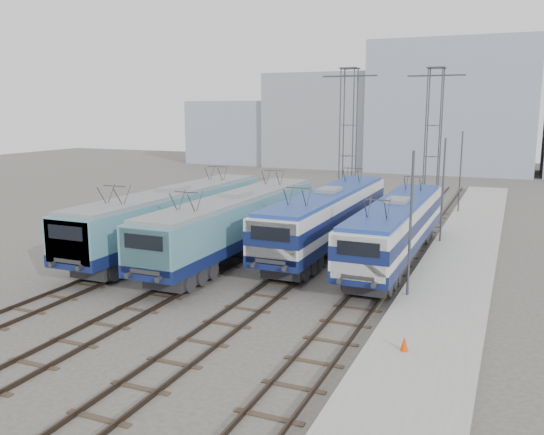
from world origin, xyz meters
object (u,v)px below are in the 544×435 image
at_px(mast_front, 410,228).
at_px(mast_mid, 443,193).
at_px(locomotive_center_right, 328,214).
at_px(safety_cone, 404,343).
at_px(locomotive_center_left, 235,221).
at_px(locomotive_far_right, 396,225).
at_px(catenary_tower_west, 348,136).
at_px(mast_rear, 460,174).
at_px(locomotive_far_left, 172,214).
at_px(catenary_tower_east, 433,136).

bearing_deg(mast_front, mast_mid, 90.00).
distance_m(locomotive_center_right, safety_cone, 15.99).
distance_m(locomotive_center_left, mast_mid, 13.66).
xyz_separation_m(locomotive_center_right, locomotive_far_right, (4.50, -1.20, -0.11)).
xyz_separation_m(catenary_tower_west, mast_rear, (8.60, 4.00, -3.14)).
bearing_deg(mast_rear, locomotive_far_left, -127.44).
xyz_separation_m(mast_rear, safety_cone, (1.02, -30.42, -2.93)).
height_order(locomotive_center_right, mast_mid, mast_mid).
distance_m(locomotive_center_right, mast_mid, 7.78).
distance_m(locomotive_center_left, safety_cone, 15.75).
xyz_separation_m(mast_front, safety_cone, (1.02, -6.42, -2.93)).
distance_m(locomotive_far_left, mast_front, 15.89).
xyz_separation_m(mast_mid, safety_cone, (1.02, -18.42, -2.93)).
distance_m(locomotive_center_left, locomotive_center_right, 5.94).
relative_size(locomotive_far_left, locomotive_far_right, 1.08).
xyz_separation_m(mast_mid, mast_rear, (0.00, 12.00, 0.00)).
relative_size(catenary_tower_west, mast_front, 1.71).
relative_size(mast_rear, safety_cone, 12.73).
bearing_deg(mast_rear, mast_front, -90.00).
bearing_deg(locomotive_center_left, mast_rear, 61.78).
distance_m(locomotive_far_left, mast_rear, 25.27).
height_order(catenary_tower_west, safety_cone, catenary_tower_west).
bearing_deg(locomotive_center_right, locomotive_far_right, -14.91).
bearing_deg(locomotive_far_right, mast_rear, 83.98).
distance_m(locomotive_far_left, catenary_tower_west, 17.93).
relative_size(mast_front, mast_rear, 1.00).
height_order(locomotive_far_left, mast_rear, mast_rear).
relative_size(locomotive_center_right, locomotive_far_right, 1.05).
relative_size(locomotive_far_right, mast_rear, 2.50).
distance_m(locomotive_center_right, locomotive_far_right, 4.66).
distance_m(catenary_tower_west, catenary_tower_east, 6.80).
xyz_separation_m(locomotive_far_left, safety_cone, (16.37, -10.37, -1.77)).
bearing_deg(catenary_tower_west, mast_mid, -42.93).
xyz_separation_m(catenary_tower_east, mast_front, (2.10, -22.00, -3.14)).
distance_m(locomotive_far_right, mast_rear, 17.68).
distance_m(mast_front, mast_rear, 24.00).
bearing_deg(locomotive_far_left, safety_cone, -32.36).
relative_size(catenary_tower_west, safety_cone, 21.82).
bearing_deg(mast_rear, safety_cone, -88.08).
bearing_deg(mast_rear, catenary_tower_east, -136.40).
height_order(mast_rear, safety_cone, mast_rear).
bearing_deg(locomotive_center_right, safety_cone, -62.36).
bearing_deg(locomotive_far_right, safety_cone, -77.43).
relative_size(locomotive_far_left, locomotive_center_left, 1.02).
height_order(mast_mid, safety_cone, mast_mid).
height_order(locomotive_center_right, catenary_tower_east, catenary_tower_east).
bearing_deg(catenary_tower_east, mast_front, -84.55).
relative_size(catenary_tower_east, mast_mid, 1.71).
bearing_deg(locomotive_far_left, locomotive_center_right, 22.36).
bearing_deg(mast_mid, catenary_tower_east, 101.86).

